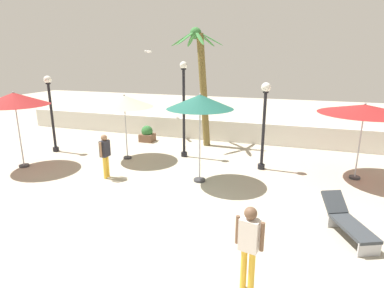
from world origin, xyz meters
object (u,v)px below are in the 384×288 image
Objects in this scene: palm_tree_0 at (201,75)px; lounge_chair_0 at (348,221)px; patio_umbrella_2 at (200,102)px; lamp_post_1 at (184,105)px; guest_0 at (249,241)px; planter at (147,134)px; patio_umbrella_1 at (124,101)px; lamp_post_0 at (264,117)px; patio_umbrella_0 at (14,99)px; guest_1 at (105,152)px; lamp_post_3 at (51,108)px; seagull_0 at (148,51)px; patio_umbrella_3 at (365,109)px.

palm_tree_0 is 9.72m from lounge_chair_0.
patio_umbrella_2 is 0.76× the size of lamp_post_1.
patio_umbrella_2 is 5.88m from guest_0.
patio_umbrella_1 is at bearing -80.57° from planter.
lamp_post_0 reaches higher than planter.
patio_umbrella_2 reaches higher than lounge_chair_0.
guest_1 is (3.93, 0.02, -1.77)m from patio_umbrella_0.
lamp_post_3 is (-6.22, -3.35, -1.39)m from palm_tree_0.
lamp_post_3 is at bearing -176.21° from lamp_post_0.
lamp_post_1 is 4.08m from guest_1.
lamp_post_3 is 5.80m from seagull_0.
patio_umbrella_2 is 1.63× the size of lounge_chair_0.
patio_umbrella_3 is (12.70, 2.89, -0.18)m from patio_umbrella_0.
patio_umbrella_1 is 1.62× the size of guest_0.
lamp_post_3 is 4.17× the size of planter.
guest_1 is 1.40× the size of seagull_0.
lounge_chair_0 is at bearing -10.40° from guest_1.
seagull_0 is (2.65, 6.50, 1.87)m from patio_umbrella_0.
lamp_post_1 is 1.18× the size of lamp_post_3.
patio_umbrella_2 is 2.69× the size of seagull_0.
palm_tree_0 is 1.61× the size of lamp_post_3.
guest_0 is 11.71m from planter.
seagull_0 is (-10.05, 3.61, 2.06)m from patio_umbrella_3.
seagull_0 reaches higher than patio_umbrella_0.
patio_umbrella_2 reaches higher than patio_umbrella_1.
patio_umbrella_1 is 2.79m from guest_1.
patio_umbrella_0 is at bearing -136.78° from palm_tree_0.
guest_0 is 2.06× the size of planter.
lamp_post_3 reaches higher than guest_0.
patio_umbrella_2 is at bearing -21.52° from patio_umbrella_1.
planter is at bearing 42.95° from lamp_post_3.
seagull_0 is at bearing 163.73° from palm_tree_0.
lounge_chair_0 is at bearing -16.60° from lamp_post_3.
lamp_post_0 is 1.77× the size of lounge_chair_0.
patio_umbrella_3 is at bearing 12.80° from patio_umbrella_0.
lounge_chair_0 is 8.13m from guest_1.
lamp_post_0 is at bearing 94.44° from guest_0.
patio_umbrella_1 is (3.49, 2.31, -0.23)m from patio_umbrella_0.
palm_tree_0 reaches higher than patio_umbrella_2.
lamp_post_3 is 12.86m from lounge_chair_0.
guest_0 is 1.49× the size of seagull_0.
lounge_chair_0 is (8.41, -3.75, -2.15)m from patio_umbrella_1.
lounge_chair_0 is at bearing -37.04° from planter.
lamp_post_1 is at bearing 175.73° from patio_umbrella_3.
lamp_post_1 is at bearing 141.68° from lounge_chair_0.
patio_umbrella_1 is 3.83m from lamp_post_3.
patio_umbrella_2 is at bearing 13.00° from guest_1.
lamp_post_1 is 3.89m from planter.
palm_tree_0 is at bearing 86.56° from lamp_post_1.
patio_umbrella_3 is 9.36m from guest_1.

